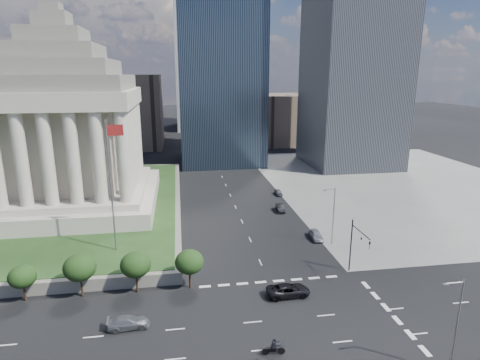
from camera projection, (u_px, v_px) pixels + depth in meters
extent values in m
plane|color=black|center=(214.00, 158.00, 138.38)|extent=(500.00, 500.00, 0.00)
cube|color=slate|center=(399.00, 183.00, 106.96)|extent=(68.00, 90.00, 0.03)
cube|color=slate|center=(21.00, 209.00, 83.73)|extent=(66.00, 70.00, 1.80)
cube|color=#213C18|center=(20.00, 205.00, 83.49)|extent=(64.00, 68.00, 0.10)
cylinder|color=slate|center=(111.00, 187.00, 59.48)|extent=(0.24, 0.24, 20.00)
cube|color=maroon|center=(115.00, 130.00, 57.48)|extent=(2.40, 0.05, 1.60)
cube|color=black|center=(220.00, 68.00, 126.22)|extent=(26.00, 26.00, 60.00)
cube|color=brown|center=(282.00, 119.00, 169.21)|extent=(20.00, 30.00, 20.00)
cube|color=brown|center=(131.00, 111.00, 159.02)|extent=(24.00, 30.00, 28.00)
cylinder|color=black|center=(351.00, 245.00, 58.48)|extent=(0.18, 0.18, 8.00)
cylinder|color=black|center=(361.00, 232.00, 55.03)|extent=(0.14, 5.50, 0.14)
cube|color=black|center=(370.00, 245.00, 52.61)|extent=(0.30, 0.30, 1.10)
cylinder|color=slate|center=(457.00, 328.00, 37.83)|extent=(0.16, 0.16, 10.00)
cylinder|color=slate|center=(455.00, 283.00, 36.47)|extent=(1.80, 0.12, 0.12)
cube|color=slate|center=(446.00, 285.00, 36.36)|extent=(0.50, 0.22, 0.14)
cylinder|color=slate|center=(333.00, 216.00, 67.45)|extent=(0.16, 0.16, 10.00)
cylinder|color=slate|center=(330.00, 189.00, 66.09)|extent=(1.80, 0.12, 0.12)
cube|color=slate|center=(325.00, 190.00, 65.98)|extent=(0.50, 0.22, 0.14)
imported|color=black|center=(288.00, 290.00, 52.45)|extent=(5.81, 2.82, 1.59)
imported|color=slate|center=(129.00, 322.00, 45.83)|extent=(4.91, 2.26, 1.39)
imported|color=gray|center=(316.00, 235.00, 70.57)|extent=(2.09, 4.69, 1.57)
imported|color=black|center=(280.00, 208.00, 84.94)|extent=(1.86, 4.43, 1.42)
imported|color=#505257|center=(279.00, 192.00, 96.33)|extent=(3.72, 1.52, 1.27)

